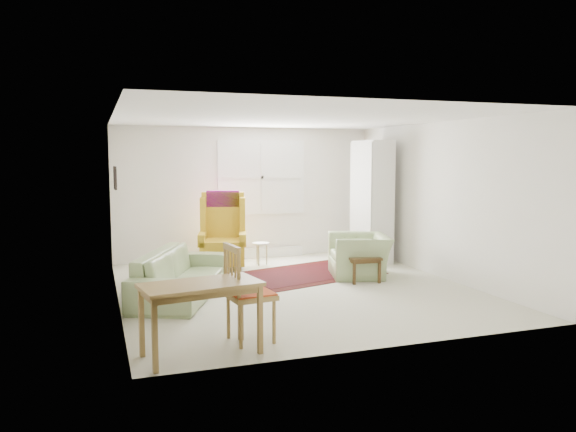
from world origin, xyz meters
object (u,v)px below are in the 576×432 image
object	(u,v)px
armchair	(360,251)
coffee_table	(362,269)
sofa	(181,265)
cabinet	(372,201)
desk_chair	(251,293)
wingback_chair	(223,231)
stool	(261,254)
desk	(201,319)

from	to	relation	value
armchair	coffee_table	xyz separation A→B (m)	(-0.14, -0.38, -0.21)
sofa	coffee_table	size ratio (longest dim) A/B	4.53
cabinet	desk_chair	xyz separation A→B (m)	(-3.34, -3.70, -0.60)
wingback_chair	coffee_table	bearing A→B (deg)	-26.02
wingback_chair	desk_chair	world-z (taller)	wingback_chair
stool	sofa	bearing A→B (deg)	-132.14
stool	coffee_table	bearing A→B (deg)	-58.20
sofa	desk	world-z (taller)	sofa
armchair	wingback_chair	xyz separation A→B (m)	(-2.01, 1.21, 0.27)
desk_chair	stool	bearing A→B (deg)	-24.69
sofa	cabinet	distance (m)	4.11
coffee_table	desk	size ratio (longest dim) A/B	0.43
sofa	wingback_chair	xyz separation A→B (m)	(0.95, 1.66, 0.23)
sofa	wingback_chair	bearing A→B (deg)	-5.77
coffee_table	cabinet	distance (m)	1.98
coffee_table	stool	size ratio (longest dim) A/B	1.20
wingback_chair	stool	bearing A→B (deg)	30.83
wingback_chair	stool	world-z (taller)	wingback_chair
stool	desk	bearing A→B (deg)	-113.45
armchair	cabinet	world-z (taller)	cabinet
sofa	wingback_chair	size ratio (longest dim) A/B	1.63
coffee_table	desk	bearing A→B (deg)	-140.38
armchair	desk	world-z (taller)	armchair
wingback_chair	desk	size ratio (longest dim) A/B	1.19
stool	desk_chair	distance (m)	4.24
desk_chair	coffee_table	bearing A→B (deg)	-54.42
desk_chair	wingback_chair	bearing A→B (deg)	-15.04
armchair	stool	distance (m)	1.92
desk_chair	armchair	bearing A→B (deg)	-51.46
sofa	armchair	xyz separation A→B (m)	(2.96, 0.44, -0.04)
sofa	stool	size ratio (longest dim) A/B	5.43
sofa	desk	size ratio (longest dim) A/B	1.94
cabinet	armchair	bearing A→B (deg)	-125.08
armchair	wingback_chair	size ratio (longest dim) A/B	0.77
sofa	wingback_chair	distance (m)	1.92
sofa	stool	world-z (taller)	sofa
desk	armchair	bearing A→B (deg)	42.41
armchair	stool	size ratio (longest dim) A/B	2.56
desk	coffee_table	bearing A→B (deg)	39.62
sofa	cabinet	world-z (taller)	cabinet
armchair	stool	world-z (taller)	armchair
sofa	desk_chair	xyz separation A→B (m)	(0.41, -2.15, 0.08)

